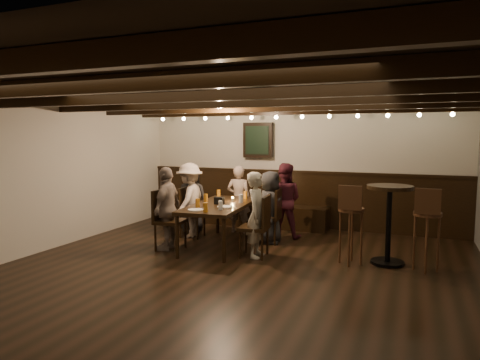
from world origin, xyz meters
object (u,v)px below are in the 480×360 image
at_px(person_bench_centre, 239,199).
at_px(person_bench_right, 284,200).
at_px(dining_table, 220,207).
at_px(bar_stool_right, 426,240).
at_px(chair_left_far, 169,231).
at_px(bar_stool_left, 351,235).
at_px(person_left_far, 167,208).
at_px(person_bench_left, 192,198).
at_px(high_top_table, 389,213).
at_px(person_left_near, 190,200).
at_px(person_right_far, 257,215).
at_px(person_right_near, 270,207).
at_px(chair_right_near, 268,226).
at_px(chair_left_near, 191,222).
at_px(chair_right_far, 255,238).

height_order(person_bench_centre, person_bench_right, person_bench_right).
distance_m(dining_table, bar_stool_right, 3.17).
relative_size(chair_left_far, bar_stool_left, 0.84).
bearing_deg(person_left_far, person_bench_right, 129.29).
xyz_separation_m(person_bench_left, person_left_far, (0.28, -1.33, 0.04)).
distance_m(dining_table, high_top_table, 2.66).
xyz_separation_m(person_bench_centre, bar_stool_left, (2.26, -1.26, -0.21)).
distance_m(person_left_near, high_top_table, 3.47).
bearing_deg(person_bench_right, bar_stool_right, 148.57).
bearing_deg(person_bench_centre, person_right_far, 116.57).
relative_size(person_right_near, person_right_far, 0.96).
bearing_deg(person_left_near, person_bench_centre, 128.66).
bearing_deg(person_left_near, dining_table, 59.04).
distance_m(person_bench_right, high_top_table, 2.10).
distance_m(person_bench_centre, person_bench_right, 0.91).
xyz_separation_m(person_bench_right, high_top_table, (1.85, -0.99, 0.07)).
bearing_deg(person_bench_left, dining_table, 135.00).
height_order(chair_right_near, person_left_near, person_left_near).
xyz_separation_m(person_left_far, bar_stool_right, (3.87, 0.35, -0.24)).
height_order(chair_left_near, person_right_far, person_right_far).
xyz_separation_m(chair_left_near, person_right_near, (1.46, 0.14, 0.35)).
bearing_deg(person_bench_centre, chair_left_far, 64.34).
height_order(chair_left_far, person_bench_right, person_bench_right).
bearing_deg(high_top_table, bar_stool_right, -17.39).
bearing_deg(person_bench_left, bar_stool_right, 161.31).
xyz_separation_m(person_bench_right, person_right_far, (-0.02, -1.36, -0.03)).
xyz_separation_m(chair_right_near, person_left_near, (-1.46, -0.14, 0.39)).
xyz_separation_m(person_bench_centre, person_left_near, (-0.69, -0.67, 0.04)).
bearing_deg(chair_right_far, chair_left_near, 57.97).
bearing_deg(chair_right_far, person_bench_centre, 25.63).
height_order(chair_right_near, high_top_table, high_top_table).
relative_size(dining_table, person_left_far, 1.47).
height_order(person_bench_left, person_right_near, person_bench_left).
xyz_separation_m(chair_left_near, person_left_near, (-0.03, -0.00, 0.40)).
height_order(chair_left_far, bar_stool_right, bar_stool_right).
xyz_separation_m(chair_left_near, bar_stool_left, (2.92, -0.60, 0.16)).
bearing_deg(high_top_table, person_bench_left, 167.29).
relative_size(chair_left_near, person_bench_centre, 0.70).
relative_size(chair_right_far, person_right_far, 0.72).
bearing_deg(chair_left_near, dining_table, 57.96).
xyz_separation_m(high_top_table, bar_stool_left, (-0.50, -0.21, -0.32)).
distance_m(chair_left_far, bar_stool_right, 3.85).
xyz_separation_m(dining_table, person_bench_left, (-0.98, 0.81, -0.02)).
bearing_deg(person_right_near, person_right_far, -180.00).
distance_m(chair_left_far, chair_right_near, 1.70).
distance_m(chair_right_far, person_bench_right, 1.42).
height_order(chair_right_near, person_left_far, person_left_far).
xyz_separation_m(person_right_far, high_top_table, (1.87, 0.37, 0.10)).
distance_m(chair_right_near, bar_stool_left, 1.67).
relative_size(person_right_near, bar_stool_left, 1.07).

